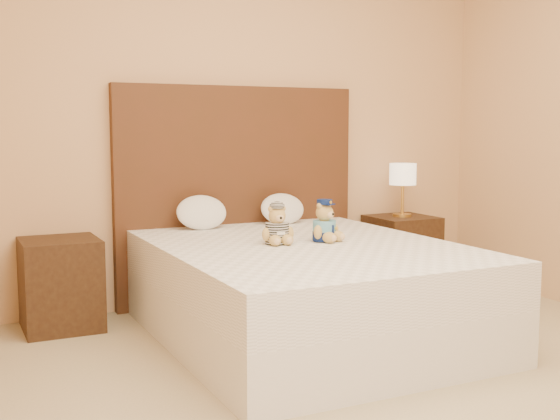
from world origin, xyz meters
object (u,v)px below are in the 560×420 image
at_px(lamp, 403,177).
at_px(pillow_right, 282,207).
at_px(nightstand_left, 61,284).
at_px(nightstand_right, 401,252).
at_px(teddy_prisoner, 277,224).
at_px(pillow_left, 202,211).
at_px(bed, 306,291).
at_px(teddy_police, 324,221).

height_order(lamp, pillow_right, lamp).
distance_m(nightstand_left, nightstand_right, 2.50).
bearing_deg(teddy_prisoner, pillow_right, 67.03).
height_order(nightstand_right, pillow_right, pillow_right).
height_order(pillow_left, pillow_right, pillow_left).
relative_size(bed, teddy_police, 8.20).
relative_size(teddy_police, pillow_right, 0.75).
bearing_deg(bed, nightstand_left, 147.38).
distance_m(nightstand_right, lamp, 0.57).
relative_size(lamp, teddy_prisoner, 1.77).
height_order(nightstand_right, pillow_left, pillow_left).
xyz_separation_m(lamp, teddy_prisoner, (-1.40, -0.73, -0.19)).
bearing_deg(bed, teddy_police, 14.16).
xyz_separation_m(teddy_police, pillow_left, (-0.48, 0.79, -0.00)).
height_order(bed, teddy_police, teddy_police).
height_order(lamp, teddy_police, lamp).
height_order(teddy_prisoner, pillow_left, pillow_left).
distance_m(nightstand_right, pillow_right, 1.07).
distance_m(teddy_police, pillow_right, 0.80).
bearing_deg(pillow_left, bed, -67.98).
distance_m(bed, teddy_prisoner, 0.42).
bearing_deg(pillow_left, teddy_police, -58.92).
xyz_separation_m(teddy_prisoner, pillow_right, (0.41, 0.76, 0.00)).
bearing_deg(teddy_prisoner, lamp, 32.78).
bearing_deg(teddy_police, pillow_right, 61.14).
distance_m(nightstand_right, teddy_police, 1.40).
distance_m(teddy_police, pillow_left, 0.93).
xyz_separation_m(nightstand_right, pillow_right, (-0.99, 0.03, 0.39)).
bearing_deg(bed, teddy_prisoner, 154.84).
bearing_deg(pillow_left, nightstand_right, -1.08).
distance_m(nightstand_right, pillow_left, 1.63).
bearing_deg(pillow_left, teddy_prisoner, -76.21).
xyz_separation_m(nightstand_right, lamp, (-0.00, 0.00, 0.57)).
height_order(nightstand_right, teddy_police, teddy_police).
distance_m(nightstand_left, pillow_right, 1.56).
xyz_separation_m(teddy_police, teddy_prisoner, (-0.29, 0.03, -0.01)).
bearing_deg(teddy_police, nightstand_right, 14.03).
relative_size(teddy_prisoner, pillow_left, 0.66).
bearing_deg(nightstand_right, pillow_left, 178.92).
relative_size(lamp, teddy_police, 1.64).
bearing_deg(nightstand_left, pillow_right, 1.14).
bearing_deg(teddy_prisoner, teddy_police, -1.40).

